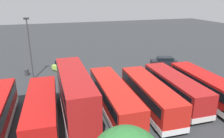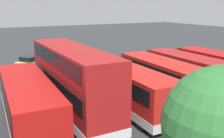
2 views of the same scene
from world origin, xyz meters
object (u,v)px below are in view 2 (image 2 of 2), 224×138
Objects in this scene: bus_single_deck_third at (167,79)px; bus_single_deck_sixth at (28,102)px; bus_single_deck_second at (192,72)px; bus_single_deck_fourth at (122,83)px; car_hatchback_silver at (159,54)px; bus_double_decker_fifth at (72,79)px; car_small_green at (33,62)px.

bus_single_deck_third and bus_single_deck_sixth have the same top height.
bus_single_deck_sixth is (14.14, 0.66, -0.00)m from bus_single_deck_second.
bus_single_deck_fourth is 2.49× the size of car_hatchback_silver.
bus_single_deck_sixth is at bearing 14.09° from bus_double_decker_fifth.
bus_single_deck_sixth is at bearing 76.99° from car_small_green.
car_hatchback_silver is 16.75m from car_small_green.
bus_single_deck_sixth is 2.21× the size of car_hatchback_silver.
bus_single_deck_third is (3.45, 0.72, 0.00)m from bus_single_deck_second.
bus_double_decker_fifth is at bearing 35.34° from car_hatchback_silver.
car_small_green is at bearing -103.01° from bus_single_deck_sixth.
bus_single_deck_third is 3.77m from bus_single_deck_fourth.
car_hatchback_silver is (-17.02, -12.07, -1.75)m from bus_double_decker_fifth.
bus_single_deck_third is at bearing 173.62° from bus_double_decker_fifth.
bus_single_deck_third is 2.47× the size of car_small_green.
bus_single_deck_fourth is at bearing -9.77° from bus_single_deck_third.
bus_single_deck_sixth reaches higher than car_hatchback_silver.
car_small_green is (3.22, -15.66, -0.92)m from bus_single_deck_fourth.
bus_single_deck_fourth is 18.03m from car_hatchback_silver.
bus_single_deck_second is at bearing 123.72° from car_small_green.
bus_double_decker_fifth reaches higher than bus_single_deck_third.
bus_single_deck_fourth is 1.05× the size of bus_double_decker_fifth.
bus_single_deck_third is at bearing 113.07° from car_small_green.
bus_single_deck_third is 1.06× the size of bus_single_deck_sixth.
bus_single_deck_second reaches higher than car_hatchback_silver.
bus_single_deck_fourth is (3.72, -0.64, 0.00)m from bus_single_deck_third.
car_hatchback_silver is (-6.01, -12.19, -0.92)m from bus_single_deck_second.
bus_single_deck_fourth is (7.17, 0.08, 0.00)m from bus_single_deck_second.
bus_single_deck_second is at bearing -168.19° from bus_single_deck_third.
bus_single_deck_second reaches higher than car_small_green.
bus_single_deck_third is at bearing 179.69° from bus_single_deck_sixth.
bus_single_deck_second is at bearing -179.34° from bus_single_deck_fourth.
bus_double_decker_fifth is at bearing -6.38° from bus_single_deck_third.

